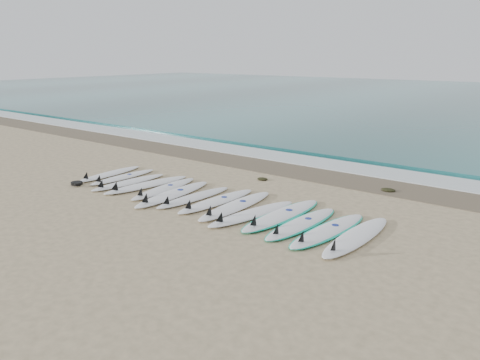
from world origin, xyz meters
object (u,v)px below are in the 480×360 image
Objects in this scene: surfboard_13 at (355,237)px; leash_coil at (77,183)px; surfboard_0 at (108,174)px; surfboard_7 at (215,201)px.

surfboard_13 reaches higher than leash_coil.
surfboard_13 reaches higher than surfboard_0.
surfboard_0 is at bearing 179.43° from surfboard_13.
surfboard_13 is at bearing 1.81° from surfboard_7.
surfboard_7 reaches higher than surfboard_0.
surfboard_13 is 8.00m from leash_coil.
surfboard_7 is 4.34m from leash_coil.
surfboard_0 is 0.88× the size of surfboard_13.
surfboard_7 reaches higher than leash_coil.
leash_coil is at bearing -171.95° from surfboard_13.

